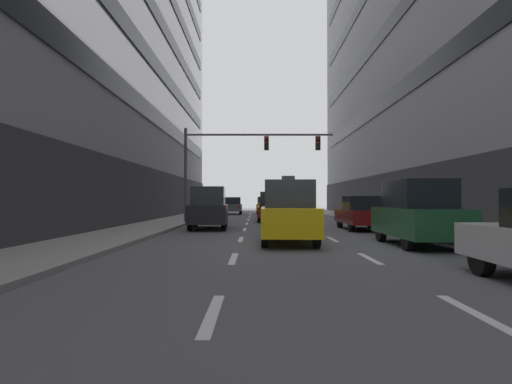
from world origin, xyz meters
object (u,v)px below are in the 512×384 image
(taxi_driving_3, at_px, (264,206))
(taxi_driving_2, at_px, (268,204))
(car_parked_2, at_px, (360,213))
(traffic_signal_0, at_px, (238,153))
(car_parked_1, at_px, (415,213))
(car_driving_4, at_px, (207,208))
(car_driving_5, at_px, (230,206))
(pedestrian_0, at_px, (398,206))
(pedestrian_1, at_px, (408,207))
(car_driving_1, at_px, (270,209))
(taxi_driving_0, at_px, (286,212))

(taxi_driving_3, bearing_deg, taxi_driving_2, -88.63)
(taxi_driving_2, bearing_deg, car_parked_2, -76.05)
(traffic_signal_0, bearing_deg, car_parked_1, -63.84)
(taxi_driving_2, bearing_deg, car_parked_1, -80.24)
(car_driving_4, xyz_separation_m, car_parked_1, (7.40, -7.58, -0.01))
(car_driving_4, relative_size, car_driving_5, 0.96)
(pedestrian_0, bearing_deg, taxi_driving_2, 109.52)
(car_driving_4, height_order, pedestrian_1, car_driving_4)
(car_driving_5, height_order, car_parked_2, car_driving_5)
(car_driving_1, distance_m, taxi_driving_3, 15.17)
(car_driving_5, distance_m, car_parked_1, 29.51)
(taxi_driving_0, xyz_separation_m, taxi_driving_2, (0.11, 21.88, 0.02))
(car_driving_4, xyz_separation_m, pedestrian_1, (10.43, 1.25, 0.03))
(taxi_driving_3, bearing_deg, pedestrian_0, -75.82)
(taxi_driving_0, distance_m, pedestrian_1, 10.71)
(car_driving_5, height_order, car_parked_1, car_parked_1)
(traffic_signal_0, bearing_deg, taxi_driving_2, 78.15)
(traffic_signal_0, relative_size, pedestrian_0, 5.22)
(car_parked_1, distance_m, pedestrian_1, 9.34)
(taxi_driving_2, height_order, taxi_driving_3, taxi_driving_2)
(taxi_driving_0, xyz_separation_m, taxi_driving_3, (-0.06, 28.98, -0.18))
(taxi_driving_0, relative_size, car_driving_4, 0.99)
(pedestrian_0, height_order, pedestrian_1, pedestrian_0)
(pedestrian_0, bearing_deg, car_driving_4, 174.39)
(taxi_driving_2, relative_size, car_parked_1, 1.04)
(taxi_driving_2, xyz_separation_m, pedestrian_1, (6.92, -13.79, 0.01))
(taxi_driving_0, relative_size, car_parked_1, 1.01)
(taxi_driving_3, xyz_separation_m, pedestrian_1, (7.09, -20.90, 0.21))
(car_parked_1, bearing_deg, car_driving_5, 104.54)
(car_driving_5, xyz_separation_m, pedestrian_0, (9.17, -21.89, 0.32))
(taxi_driving_2, height_order, car_parked_2, taxi_driving_2)
(taxi_driving_2, relative_size, car_driving_5, 0.97)
(taxi_driving_0, relative_size, pedestrian_0, 2.48)
(car_driving_1, xyz_separation_m, car_driving_4, (-3.36, -6.98, 0.21))
(taxi_driving_3, height_order, traffic_signal_0, traffic_signal_0)
(taxi_driving_2, relative_size, traffic_signal_0, 0.49)
(car_parked_1, bearing_deg, taxi_driving_3, 97.78)
(car_parked_1, distance_m, traffic_signal_0, 14.10)
(pedestrian_1, bearing_deg, car_driving_4, -173.16)
(car_driving_4, bearing_deg, car_driving_5, 90.03)
(car_driving_4, height_order, traffic_signal_0, traffic_signal_0)
(car_parked_1, xyz_separation_m, car_parked_2, (-0.00, 6.96, -0.23))
(car_driving_4, relative_size, pedestrian_1, 2.72)
(taxi_driving_0, bearing_deg, car_parked_1, -10.55)
(car_driving_4, bearing_deg, taxi_driving_2, 76.88)
(taxi_driving_2, bearing_deg, taxi_driving_0, -90.29)
(taxi_driving_2, relative_size, pedestrian_0, 2.54)
(taxi_driving_2, distance_m, car_driving_5, 6.91)
(taxi_driving_3, relative_size, pedestrian_1, 2.88)
(taxi_driving_2, distance_m, car_parked_1, 22.95)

